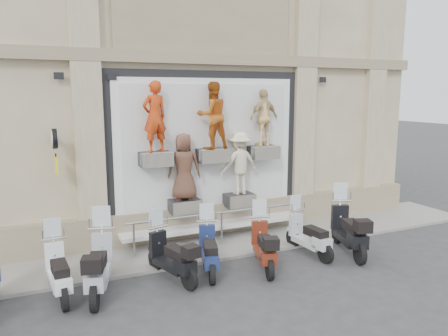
{
  "coord_description": "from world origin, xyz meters",
  "views": [
    {
      "loc": [
        -4.48,
        -7.99,
        3.97
      ],
      "look_at": [
        0.02,
        1.9,
        2.09
      ],
      "focal_mm": 35.0,
      "sensor_mm": 36.0,
      "label": 1
    }
  ],
  "objects_px": {
    "scooter_b": "(58,262)",
    "scooter_g": "(309,227)",
    "clock_sign_bracket": "(55,145)",
    "scooter_f": "(264,237)",
    "scooter_h": "(349,221)",
    "guard_rail": "(222,229)",
    "scooter_c": "(98,255)",
    "scooter_e": "(209,241)",
    "scooter_d": "(171,247)"
  },
  "relations": [
    {
      "from": "clock_sign_bracket",
      "to": "scooter_h",
      "type": "height_order",
      "value": "clock_sign_bracket"
    },
    {
      "from": "clock_sign_bracket",
      "to": "scooter_e",
      "type": "height_order",
      "value": "clock_sign_bracket"
    },
    {
      "from": "scooter_c",
      "to": "scooter_b",
      "type": "bearing_deg",
      "value": -178.57
    },
    {
      "from": "guard_rail",
      "to": "clock_sign_bracket",
      "type": "relative_size",
      "value": 4.96
    },
    {
      "from": "scooter_e",
      "to": "scooter_f",
      "type": "xyz_separation_m",
      "value": [
        1.23,
        -0.3,
        0.02
      ]
    },
    {
      "from": "scooter_f",
      "to": "scooter_g",
      "type": "height_order",
      "value": "scooter_f"
    },
    {
      "from": "scooter_c",
      "to": "scooter_e",
      "type": "distance_m",
      "value": 2.4
    },
    {
      "from": "clock_sign_bracket",
      "to": "scooter_f",
      "type": "relative_size",
      "value": 0.56
    },
    {
      "from": "scooter_b",
      "to": "scooter_h",
      "type": "distance_m",
      "value": 6.77
    },
    {
      "from": "scooter_g",
      "to": "scooter_b",
      "type": "bearing_deg",
      "value": 174.79
    },
    {
      "from": "scooter_c",
      "to": "scooter_f",
      "type": "bearing_deg",
      "value": 12.47
    },
    {
      "from": "scooter_b",
      "to": "scooter_d",
      "type": "bearing_deg",
      "value": -7.58
    },
    {
      "from": "scooter_c",
      "to": "scooter_f",
      "type": "relative_size",
      "value": 1.11
    },
    {
      "from": "scooter_b",
      "to": "scooter_h",
      "type": "bearing_deg",
      "value": -7.41
    },
    {
      "from": "guard_rail",
      "to": "scooter_d",
      "type": "xyz_separation_m",
      "value": [
        -1.84,
        -1.47,
        0.26
      ]
    },
    {
      "from": "scooter_b",
      "to": "guard_rail",
      "type": "bearing_deg",
      "value": 14.31
    },
    {
      "from": "scooter_d",
      "to": "scooter_e",
      "type": "height_order",
      "value": "scooter_d"
    },
    {
      "from": "scooter_f",
      "to": "scooter_e",
      "type": "bearing_deg",
      "value": -175.23
    },
    {
      "from": "scooter_c",
      "to": "scooter_h",
      "type": "relative_size",
      "value": 0.98
    },
    {
      "from": "scooter_g",
      "to": "scooter_f",
      "type": "bearing_deg",
      "value": -173.26
    },
    {
      "from": "scooter_f",
      "to": "scooter_b",
      "type": "bearing_deg",
      "value": -167.15
    },
    {
      "from": "scooter_d",
      "to": "scooter_c",
      "type": "bearing_deg",
      "value": 165.87
    },
    {
      "from": "guard_rail",
      "to": "scooter_d",
      "type": "height_order",
      "value": "scooter_d"
    },
    {
      "from": "guard_rail",
      "to": "scooter_h",
      "type": "height_order",
      "value": "scooter_h"
    },
    {
      "from": "scooter_f",
      "to": "scooter_h",
      "type": "relative_size",
      "value": 0.88
    },
    {
      "from": "scooter_c",
      "to": "clock_sign_bracket",
      "type": "bearing_deg",
      "value": 121.86
    },
    {
      "from": "scooter_d",
      "to": "scooter_h",
      "type": "height_order",
      "value": "scooter_h"
    },
    {
      "from": "guard_rail",
      "to": "scooter_d",
      "type": "bearing_deg",
      "value": -141.31
    },
    {
      "from": "guard_rail",
      "to": "scooter_b",
      "type": "xyz_separation_m",
      "value": [
        -4.09,
        -1.31,
        0.26
      ]
    },
    {
      "from": "guard_rail",
      "to": "scooter_h",
      "type": "distance_m",
      "value": 3.22
    },
    {
      "from": "guard_rail",
      "to": "scooter_h",
      "type": "xyz_separation_m",
      "value": [
        2.67,
        -1.78,
        0.37
      ]
    },
    {
      "from": "scooter_d",
      "to": "scooter_f",
      "type": "xyz_separation_m",
      "value": [
        2.12,
        -0.26,
        0.01
      ]
    },
    {
      "from": "scooter_e",
      "to": "scooter_d",
      "type": "bearing_deg",
      "value": -160.25
    },
    {
      "from": "scooter_d",
      "to": "scooter_g",
      "type": "bearing_deg",
      "value": -15.36
    },
    {
      "from": "scooter_b",
      "to": "scooter_d",
      "type": "distance_m",
      "value": 2.26
    },
    {
      "from": "scooter_b",
      "to": "scooter_e",
      "type": "distance_m",
      "value": 3.14
    },
    {
      "from": "scooter_e",
      "to": "scooter_h",
      "type": "height_order",
      "value": "scooter_h"
    },
    {
      "from": "guard_rail",
      "to": "scooter_f",
      "type": "height_order",
      "value": "scooter_f"
    },
    {
      "from": "clock_sign_bracket",
      "to": "scooter_b",
      "type": "relative_size",
      "value": 0.57
    },
    {
      "from": "scooter_c",
      "to": "scooter_e",
      "type": "relative_size",
      "value": 1.13
    },
    {
      "from": "guard_rail",
      "to": "scooter_g",
      "type": "xyz_separation_m",
      "value": [
        1.7,
        -1.47,
        0.24
      ]
    },
    {
      "from": "scooter_e",
      "to": "scooter_f",
      "type": "bearing_deg",
      "value": 3.71
    },
    {
      "from": "guard_rail",
      "to": "scooter_b",
      "type": "height_order",
      "value": "scooter_b"
    },
    {
      "from": "scooter_c",
      "to": "scooter_e",
      "type": "xyz_separation_m",
      "value": [
        2.39,
        0.07,
        -0.1
      ]
    },
    {
      "from": "scooter_d",
      "to": "scooter_e",
      "type": "distance_m",
      "value": 0.89
    },
    {
      "from": "guard_rail",
      "to": "scooter_h",
      "type": "relative_size",
      "value": 2.47
    },
    {
      "from": "clock_sign_bracket",
      "to": "scooter_g",
      "type": "xyz_separation_m",
      "value": [
        5.6,
        -1.94,
        -2.1
      ]
    },
    {
      "from": "scooter_e",
      "to": "scooter_g",
      "type": "relative_size",
      "value": 1.02
    },
    {
      "from": "guard_rail",
      "to": "scooter_g",
      "type": "distance_m",
      "value": 2.26
    },
    {
      "from": "scooter_b",
      "to": "scooter_g",
      "type": "bearing_deg",
      "value": -5.07
    }
  ]
}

